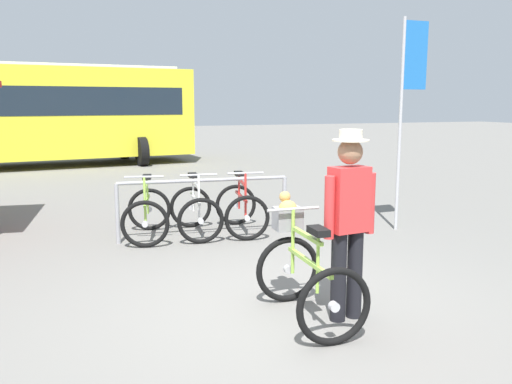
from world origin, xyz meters
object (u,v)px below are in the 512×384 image
Objects in this scene: racked_bike_lime at (147,214)px; bus_distant at (23,110)px; person_with_featured_bike at (348,217)px; racked_bike_red at (241,209)px; featured_bicycle at (303,265)px; banner_flag at (409,84)px; racked_bike_white at (195,211)px.

bus_distant reaches higher than racked_bike_lime.
racked_bike_red is at bearing 87.22° from person_with_featured_bike.
featured_bicycle is 0.38× the size of banner_flag.
featured_bicycle is (0.19, -3.31, 0.12)m from racked_bike_white.
banner_flag is at bearing 41.14° from featured_bicycle.
racked_bike_lime is 0.12× the size of bus_distant.
banner_flag reaches higher than racked_bike_white.
banner_flag is (3.15, -0.72, 1.86)m from racked_bike_white.
bus_distant is (-2.96, 13.41, 1.25)m from featured_bicycle.
banner_flag is (3.85, -0.78, 1.86)m from racked_bike_lime.
person_with_featured_bike is (0.34, -0.19, 0.46)m from featured_bicycle.
racked_bike_white is at bearing 175.19° from racked_bike_red.
person_with_featured_bike is (-0.17, -3.44, 0.58)m from racked_bike_red.
bus_distant is (-2.77, 10.09, 1.37)m from racked_bike_white.
person_with_featured_bike reaches higher than racked_bike_lime.
featured_bicycle is at bearing -98.91° from racked_bike_red.
bus_distant reaches higher than racked_bike_red.
bus_distant is at bearing 102.44° from featured_bicycle.
person_with_featured_bike is (0.53, -3.50, 0.58)m from racked_bike_white.
featured_bicycle is 0.12× the size of bus_distant.
banner_flag is (2.62, 2.78, 1.28)m from person_with_featured_bike.
racked_bike_red is 0.97× the size of featured_bicycle.
person_with_featured_bike reaches higher than featured_bicycle.
banner_flag is (2.45, -0.66, 1.86)m from racked_bike_red.
racked_bike_lime is 1.03× the size of racked_bike_red.
racked_bike_white is 0.68× the size of person_with_featured_bike.
person_with_featured_bike is 0.54× the size of banner_flag.
featured_bicycle is (0.89, -3.37, 0.12)m from racked_bike_lime.
person_with_featured_bike is at bearing -29.15° from featured_bicycle.
racked_bike_white is 3.32m from featured_bicycle.
featured_bicycle is at bearing -77.56° from bus_distant.
racked_bike_white is at bearing -74.66° from bus_distant.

